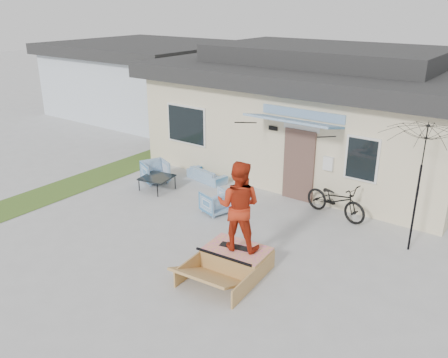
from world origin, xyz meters
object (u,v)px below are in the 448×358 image
Objects in this scene: armchair_right at (215,201)px; skater at (239,204)px; patio_umbrella at (419,180)px; loveseat at (207,172)px; skateboard at (238,247)px; bicycle at (336,196)px; armchair_left at (155,171)px; coffee_table at (157,183)px; skate_ramp at (237,258)px.

skater is (2.07, -1.91, 1.14)m from armchair_right.
loveseat is at bearing 173.84° from patio_umbrella.
skater is at bearing 146.29° from loveseat.
armchair_right reaches higher than loveseat.
bicycle is at bearing 67.88° from skateboard.
patio_umbrella is at bearing -151.37° from skater.
armchair_right is 5.18m from patio_umbrella.
patio_umbrella is at bearing 34.89° from skateboard.
armchair_left is (-1.24, -1.07, 0.11)m from loveseat.
loveseat is at bearing -118.86° from armchair_right.
coffee_table is (0.50, -0.45, -0.17)m from armchair_left.
armchair_left reaches higher than armchair_right.
armchair_right is at bearing 132.19° from skate_ramp.
armchair_left is 1.11× the size of armchair_right.
coffee_table is 7.51m from patio_umbrella.
patio_umbrella is (2.14, -0.66, 1.16)m from bicycle.
skater is (-0.67, -3.62, 0.90)m from bicycle.
loveseat is 0.77× the size of bicycle.
armchair_left is at bearing -177.31° from patio_umbrella.
patio_umbrella reaches higher than bicycle.
skate_ramp is (4.51, -2.20, 0.01)m from coffee_table.
armchair_left is 7.94m from patio_umbrella.
armchair_left is 5.74m from skater.
skater is at bearing 90.00° from skate_ramp.
bicycle is 1.02× the size of skate_ramp.
bicycle reaches higher than coffee_table.
skate_ramp is at bearing 76.58° from skater.
skater is (-0.00, 0.04, 1.26)m from skate_ramp.
skate_ramp is at bearing 145.97° from loveseat.
skate_ramp reaches higher than coffee_table.
coffee_table is 5.15m from skater.
skate_ramp is (2.07, -1.95, -0.12)m from armchair_right.
skater is (4.50, -2.15, 1.27)m from coffee_table.
bicycle is at bearing -118.37° from skater.
coffee_table is at bearing -78.32° from armchair_right.
patio_umbrella is at bearing 6.37° from coffee_table.
coffee_table is 1.05× the size of skateboard.
patio_umbrella is 4.28m from skateboard.
loveseat reaches higher than skate_ramp.
armchair_right is (2.93, -0.69, -0.04)m from armchair_left.
patio_umbrella is 1.22× the size of skate_ramp.
coffee_table is at bearing -173.63° from patio_umbrella.
skate_ramp is at bearing -94.02° from armchair_left.
armchair_left is 0.43× the size of skate_ramp.
armchair_left is at bearing 51.49° from loveseat.
skateboard reaches higher than skate_ramp.
skate_ramp is 1.26m from skater.
skateboard is 1.01m from skater.
loveseat is 1.65m from armchair_left.
bicycle is (5.67, 1.02, 0.20)m from armchair_left.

